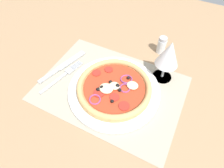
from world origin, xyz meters
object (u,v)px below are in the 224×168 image
Objects in this scene: fork at (64,75)px; knife at (63,66)px; plate at (114,90)px; pepper_shaker at (162,45)px; wine_glass at (169,55)px; pizza at (114,87)px.

knife is (-2.76, 3.22, 0.03)cm from fork.
plate reaches higher than fork.
pepper_shaker is at bearing -30.92° from fork.
wine_glass is (32.61, 11.49, 9.40)cm from knife.
pepper_shaker is (28.16, 23.17, 2.60)cm from knife.
pizza is at bearing -61.53° from plate.
pizza is 3.47× the size of pepper_shaker.
pizza is 18.38cm from fork.
plate is 1.94× the size of wine_glass.
knife is at bearing -140.55° from pepper_shaker.
pepper_shaker is (-4.45, 11.68, -6.80)cm from wine_glass.
wine_glass is at bearing -69.16° from pepper_shaker.
plate is 21.01cm from knife.
fork is 0.91× the size of knife.
plate is 25.92cm from pepper_shaker.
wine_glass is at bearing -55.07° from knife.
pepper_shaker is at bearing 110.84° from wine_glass.
knife is at bearing 53.63° from fork.
pepper_shaker is (7.22, 24.80, 2.25)cm from plate.
knife is (-20.94, 1.62, -0.35)cm from plate.
pizza is at bearing -78.98° from knife.
pepper_shaker is at bearing -35.03° from knife.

